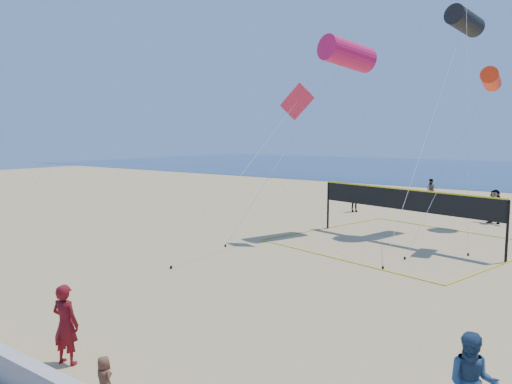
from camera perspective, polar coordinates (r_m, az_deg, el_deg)
The scene contains 12 objects.
ground at distance 10.77m, azimuth -1.63°, elevation -19.83°, with size 120.00×120.00×0.00m, color tan.
woman at distance 11.45m, azimuth -20.94°, elevation -13.94°, with size 0.62×0.41×1.71m, color maroon.
toddler at distance 8.69m, azimuth -16.99°, elevation -19.80°, with size 0.36×0.24×0.74m, color brown.
bystander_a at distance 9.22m, azimuth 23.48°, elevation -19.44°, with size 0.81×0.63×1.66m, color navy.
far_person_0 at distance 31.28m, azimuth 11.16°, elevation -0.82°, with size 0.91×0.38×1.56m, color gray.
far_person_1 at distance 29.69m, azimuth 25.59°, elevation -1.49°, with size 1.70×0.54×1.83m, color gray.
far_person_3 at distance 39.03m, azimuth 19.38°, elevation 0.34°, with size 0.72×0.56×1.48m, color gray.
volleyball_net at distance 22.80m, azimuth 16.59°, elevation -1.52°, with size 10.91×10.80×2.42m.
kite_0 at distance 24.73m, azimuth 10.39°, elevation 15.26°, with size 3.71×7.52×9.33m.
kite_1 at distance 27.27m, azimuth 22.74°, elevation 17.58°, with size 1.46×10.57×10.85m.
kite_2 at distance 22.95m, azimuth 25.25°, elevation 11.55°, with size 2.41×4.84×7.47m.
kite_3 at distance 21.97m, azimuth 4.08°, elevation 9.45°, with size 1.97×6.86×7.01m.
Camera 1 is at (5.91, -7.61, 4.81)m, focal length 35.00 mm.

